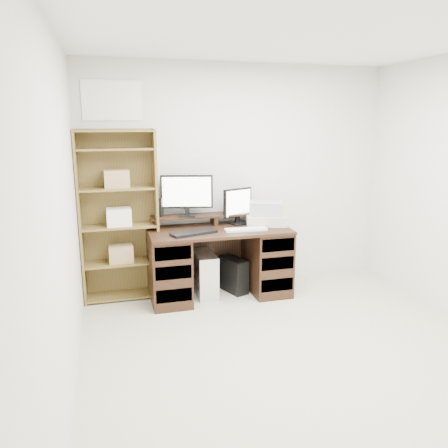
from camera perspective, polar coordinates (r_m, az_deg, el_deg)
name	(u,v)px	position (r m, az deg, el deg)	size (l,w,h in m)	color
room	(319,211)	(3.18, 12.33, 1.71)	(3.54, 4.04, 2.54)	#BAB192
desk	(219,261)	(4.77, -0.68, -4.83)	(1.50, 0.70, 0.75)	black
riser_shelf	(214,216)	(4.85, -1.31, 1.01)	(1.40, 0.22, 0.12)	black
monitor_wide	(187,193)	(4.72, -4.88, 4.02)	(0.55, 0.19, 0.44)	black
monitor_small	(238,205)	(4.85, 1.79, 2.53)	(0.36, 0.19, 0.40)	black
speaker	(159,207)	(4.75, -8.49, 2.16)	(0.08, 0.08, 0.20)	black
keyboard_black	(194,233)	(4.46, -3.97, -1.16)	(0.48, 0.16, 0.03)	black
keyboard_white	(246,229)	(4.61, 2.88, -0.72)	(0.44, 0.13, 0.02)	silver
mouse	(277,226)	(4.77, 6.90, -0.23)	(0.08, 0.05, 0.03)	silver
printer	(266,220)	(4.88, 5.49, 0.55)	(0.43, 0.33, 0.11)	#B7B09F
basket	(266,208)	(4.85, 5.52, 2.05)	(0.35, 0.25, 0.15)	#999FA3
tower_silver	(205,274)	(4.84, -2.49, -6.51)	(0.21, 0.47, 0.47)	silver
tower_black	(233,275)	(4.94, 1.20, -6.65)	(0.28, 0.41, 0.38)	black
bookshelf	(119,215)	(4.70, -13.58, 1.19)	(0.80, 0.30, 1.80)	brown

